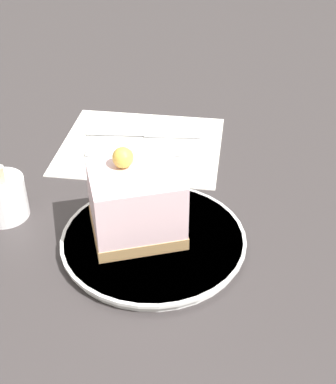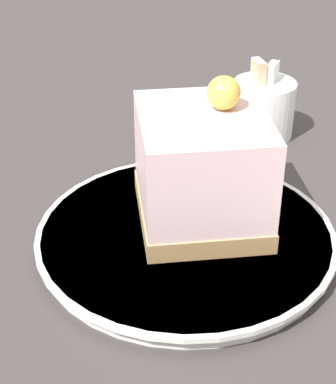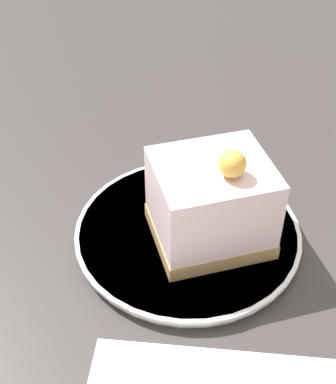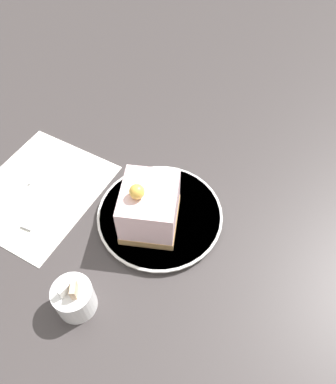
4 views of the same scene
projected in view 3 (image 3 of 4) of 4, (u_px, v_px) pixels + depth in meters
The scene contains 3 objects.
ground_plane at pixel (219, 236), 0.54m from camera, with size 4.00×4.00×0.00m, color #383333.
plate at pixel (188, 234), 0.53m from camera, with size 0.22×0.22×0.01m.
cake_slice at pixel (211, 203), 0.49m from camera, with size 0.11×0.12×0.11m.
Camera 3 is at (0.37, -0.09, 0.38)m, focal length 50.00 mm.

